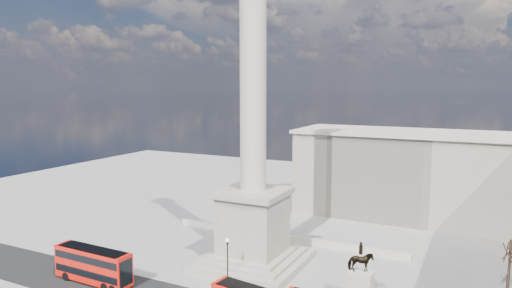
{
  "coord_description": "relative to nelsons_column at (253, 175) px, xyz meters",
  "views": [
    {
      "loc": [
        28.15,
        -50.49,
        25.13
      ],
      "look_at": [
        1.26,
        3.36,
        17.49
      ],
      "focal_mm": 32.0,
      "sensor_mm": 36.0,
      "label": 1
    }
  ],
  "objects": [
    {
      "name": "equestrian_statue",
      "position": [
        16.47,
        -5.2,
        -10.36
      ],
      "size": [
        3.53,
        2.64,
        7.47
      ],
      "color": "beige",
      "rests_on": "ground"
    },
    {
      "name": "building_northeast",
      "position": [
        20.0,
        35.0,
        -4.59
      ],
      "size": [
        51.0,
        17.0,
        16.6
      ],
      "color": "beige",
      "rests_on": "ground"
    },
    {
      "name": "ground",
      "position": [
        0.0,
        -5.0,
        -12.92
      ],
      "size": [
        180.0,
        180.0,
        0.0
      ],
      "primitive_type": "plane",
      "color": "gray",
      "rests_on": "ground"
    },
    {
      "name": "nelsons_column",
      "position": [
        0.0,
        0.0,
        0.0
      ],
      "size": [
        14.0,
        14.0,
        49.85
      ],
      "color": "#A49789",
      "rests_on": "ground"
    },
    {
      "name": "bare_tree_far",
      "position": [
        31.9,
        3.9,
        -6.89
      ],
      "size": [
        1.87,
        1.87,
        7.66
      ],
      "rotation": [
        0.0,
        0.0,
        -0.31
      ],
      "color": "#332319",
      "rests_on": "ground"
    },
    {
      "name": "victorian_lamp",
      "position": [
        0.25,
        -7.67,
        -9.28
      ],
      "size": [
        0.53,
        0.53,
        6.17
      ],
      "rotation": [
        0.0,
        0.0,
        0.36
      ],
      "color": "black",
      "rests_on": "ground"
    },
    {
      "name": "red_bus_a",
      "position": [
        -15.45,
        -14.78,
        -10.53
      ],
      "size": [
        11.3,
        2.87,
        4.56
      ],
      "rotation": [
        0.0,
        0.0,
        -0.02
      ],
      "color": "red",
      "rests_on": "ground"
    },
    {
      "name": "balustrade_wall",
      "position": [
        0.0,
        11.0,
        -12.37
      ],
      "size": [
        40.0,
        0.6,
        1.1
      ],
      "primitive_type": "cube",
      "color": "beige",
      "rests_on": "ground"
    }
  ]
}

